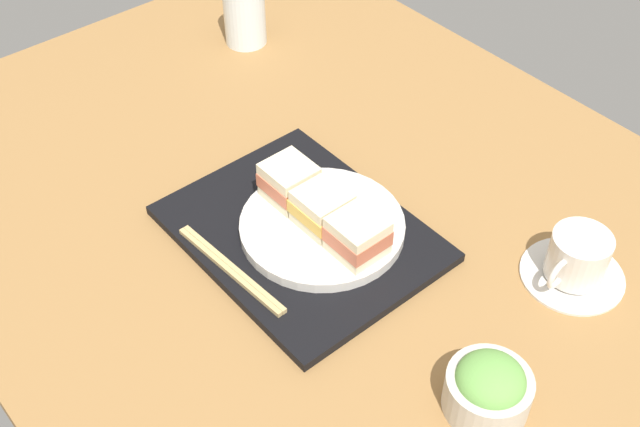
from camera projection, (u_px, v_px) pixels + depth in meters
ground_plane at (333, 225)px, 117.54cm from camera, size 140.00×100.00×3.00cm
serving_tray at (300, 233)px, 113.27cm from camera, size 36.03×28.27×1.40cm
sandwich_plate at (322, 226)px, 112.11cm from camera, size 23.04×23.04×1.58cm
sandwich_near at (289, 181)px, 113.42cm from camera, size 6.77×6.67×5.59cm
sandwich_middle at (322, 208)px, 109.69cm from camera, size 7.21×6.69×5.36cm
sandwich_far at (357, 236)px, 105.83cm from camera, size 6.81×6.59×5.51cm
salad_bowl at (488, 388)px, 91.57cm from camera, size 10.03×10.03×7.43cm
chopsticks_pair at (231, 269)px, 106.95cm from camera, size 20.73×2.76×0.70cm
coffee_cup at (576, 260)px, 106.07cm from camera, size 13.93×13.93×7.36cm
drinking_glass at (244, 12)px, 145.89cm from camera, size 7.59×7.59×12.15cm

